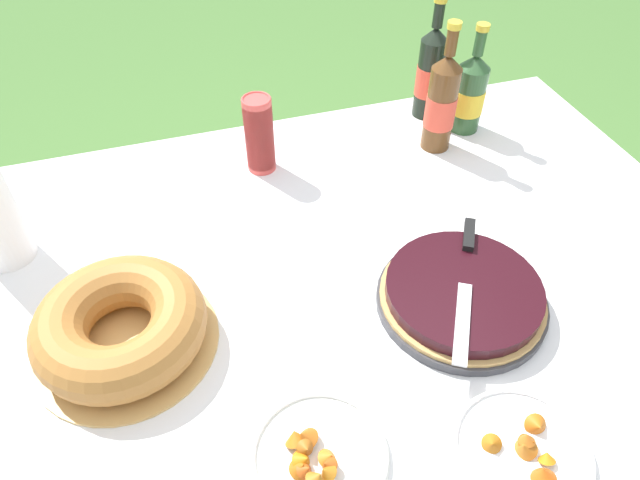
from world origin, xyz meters
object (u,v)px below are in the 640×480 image
(cider_bottle_amber, at_px, (441,103))
(snack_plate_left, at_px, (523,451))
(cup_stack, at_px, (259,135))
(juice_bottle_red, at_px, (430,73))
(snack_plate_right, at_px, (318,455))
(berry_tart, at_px, (462,295))
(serving_knife, at_px, (466,273))
(cider_bottle_green, at_px, (470,93))
(bundt_cake, at_px, (120,326))

(cider_bottle_amber, distance_m, snack_plate_left, 0.87)
(cup_stack, xyz_separation_m, juice_bottle_red, (0.51, 0.11, 0.03))
(snack_plate_right, bearing_deg, berry_tart, 30.93)
(serving_knife, relative_size, snack_plate_left, 1.47)
(cider_bottle_green, bearing_deg, snack_plate_right, -130.27)
(cider_bottle_amber, bearing_deg, bundt_cake, -153.62)
(juice_bottle_red, distance_m, snack_plate_right, 1.09)
(serving_knife, bearing_deg, berry_tart, 0.00)
(berry_tart, distance_m, serving_knife, 0.05)
(cider_bottle_green, xyz_separation_m, cider_bottle_amber, (-0.11, -0.06, 0.02))
(cider_bottle_amber, xyz_separation_m, juice_bottle_red, (0.04, 0.16, -0.00))
(berry_tart, xyz_separation_m, serving_knife, (0.01, 0.03, 0.04))
(berry_tart, distance_m, cider_bottle_amber, 0.56)
(berry_tart, relative_size, cider_bottle_amber, 0.99)
(cup_stack, xyz_separation_m, cider_bottle_amber, (0.47, -0.04, 0.03))
(serving_knife, relative_size, cider_bottle_green, 1.12)
(cup_stack, bearing_deg, serving_knife, -61.51)
(cup_stack, distance_m, snack_plate_left, 0.91)
(serving_knife, bearing_deg, snack_plate_left, 19.86)
(bundt_cake, xyz_separation_m, cup_stack, (0.37, 0.46, 0.05))
(snack_plate_left, height_order, snack_plate_right, snack_plate_right)
(serving_knife, distance_m, bundt_cake, 0.67)
(serving_knife, height_order, bundt_cake, bundt_cake)
(cup_stack, relative_size, snack_plate_right, 0.89)
(cup_stack, height_order, juice_bottle_red, juice_bottle_red)
(cider_bottle_green, height_order, snack_plate_right, cider_bottle_green)
(cider_bottle_green, bearing_deg, snack_plate_left, -111.82)
(berry_tart, distance_m, cup_stack, 0.63)
(berry_tart, relative_size, juice_bottle_red, 1.00)
(cider_bottle_green, distance_m, cider_bottle_amber, 0.13)
(snack_plate_left, bearing_deg, bundt_cake, 145.27)
(cider_bottle_green, xyz_separation_m, juice_bottle_red, (-0.07, 0.10, 0.02))
(juice_bottle_red, bearing_deg, serving_knife, -108.56)
(bundt_cake, bearing_deg, juice_bottle_red, 32.96)
(bundt_cake, height_order, snack_plate_left, bundt_cake)
(snack_plate_right, bearing_deg, bundt_cake, 130.78)
(berry_tart, relative_size, snack_plate_left, 1.49)
(bundt_cake, distance_m, snack_plate_left, 0.73)
(cup_stack, relative_size, cider_bottle_green, 0.68)
(cup_stack, relative_size, snack_plate_left, 0.89)
(bundt_cake, height_order, cup_stack, cup_stack)
(cider_bottle_green, bearing_deg, cider_bottle_amber, -153.93)
(berry_tart, xyz_separation_m, bundt_cake, (-0.65, 0.10, 0.03))
(bundt_cake, bearing_deg, berry_tart, -9.01)
(berry_tart, relative_size, serving_knife, 1.02)
(cider_bottle_green, bearing_deg, cup_stack, -178.88)
(juice_bottle_red, height_order, snack_plate_right, juice_bottle_red)
(berry_tart, relative_size, cup_stack, 1.68)
(serving_knife, relative_size, cup_stack, 1.66)
(serving_knife, xyz_separation_m, snack_plate_left, (-0.06, -0.34, -0.05))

